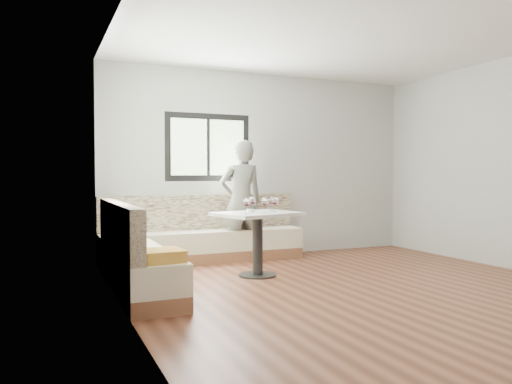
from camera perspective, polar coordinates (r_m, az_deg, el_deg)
room at (r=5.59m, az=10.41°, el=3.66°), size 5.01×5.01×2.81m
banquette at (r=6.45m, az=-8.91°, el=-6.19°), size 2.90×2.80×0.95m
table at (r=6.14m, az=0.18°, el=-4.16°), size 1.12×0.97×0.78m
person at (r=7.17m, az=-1.72°, el=-1.01°), size 0.65×0.44×1.74m
olive_ramekin at (r=6.12m, az=-0.64°, el=-2.15°), size 0.10×0.10×0.04m
wine_glass_a at (r=5.82m, az=-1.09°, el=-1.27°), size 0.08×0.08×0.19m
wine_glass_b at (r=5.95m, az=0.98°, el=-1.20°), size 0.08×0.08×0.19m
wine_glass_c at (r=6.17m, az=2.17°, el=-1.09°), size 0.08×0.08×0.19m
wine_glass_d at (r=6.22m, az=-0.44°, el=-1.06°), size 0.08×0.08×0.19m
wine_glass_e at (r=6.35m, az=1.76°, el=-1.00°), size 0.08×0.08×0.19m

